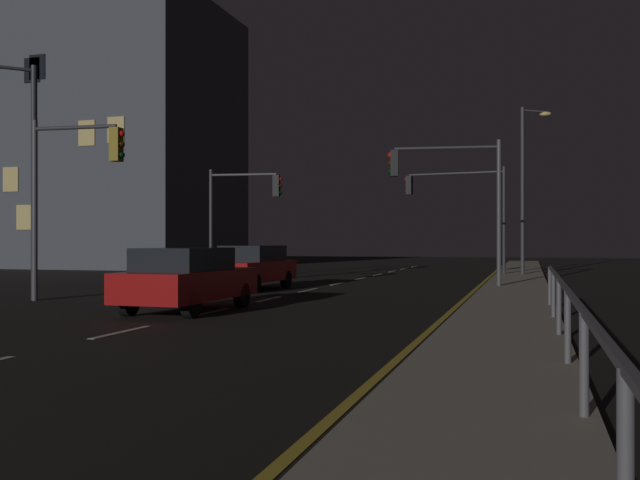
{
  "coord_description": "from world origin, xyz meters",
  "views": [
    {
      "loc": [
        7.46,
        -3.03,
        1.75
      ],
      "look_at": [
        0.03,
        22.33,
        1.77
      ],
      "focal_mm": 40.33,
      "sensor_mm": 36.0,
      "label": 1
    }
  ],
  "objects": [
    {
      "name": "street_lamp_far_end",
      "position": [
        7.29,
        32.87,
        4.87
      ],
      "size": [
        1.43,
        1.07,
        8.01
      ],
      "color": "#38383D",
      "rests_on": "sidewalk_right"
    },
    {
      "name": "street_lamp_mid_block",
      "position": [
        -6.72,
        14.7,
        4.14
      ],
      "size": [
        1.21,
        1.13,
        6.9
      ],
      "color": "#2D3033",
      "rests_on": "ground"
    },
    {
      "name": "building_distant",
      "position": [
        -21.95,
        39.9,
        8.7
      ],
      "size": [
        19.0,
        12.58,
        17.4
      ],
      "color": "#4C515B",
      "rests_on": "ground"
    },
    {
      "name": "car_oncoming",
      "position": [
        -2.04,
        20.68,
        0.82
      ],
      "size": [
        2.03,
        4.48,
        1.57
      ],
      "color": "#B71414",
      "rests_on": "ground"
    },
    {
      "name": "traffic_light_near_left",
      "position": [
        4.01,
        33.29,
        3.88
      ],
      "size": [
        5.07,
        0.9,
        5.22
      ],
      "color": "#2D3033",
      "rests_on": "sidewalk_right"
    },
    {
      "name": "car",
      "position": [
        -0.6,
        12.93,
        0.82
      ],
      "size": [
        1.91,
        4.44,
        1.57
      ],
      "color": "#B71414",
      "rests_on": "ground"
    },
    {
      "name": "traffic_light_near_right",
      "position": [
        -5.13,
        14.71,
        3.64
      ],
      "size": [
        2.92,
        0.43,
        5.24
      ],
      "color": "#4C4C51",
      "rests_on": "ground"
    },
    {
      "name": "lane_edge_line",
      "position": [
        5.6,
        22.5,
        0.01
      ],
      "size": [
        0.14,
        53.0,
        0.01
      ],
      "color": "gold",
      "rests_on": "ground"
    },
    {
      "name": "traffic_light_mid_right",
      "position": [
        -4.87,
        26.74,
        3.46
      ],
      "size": [
        3.34,
        0.59,
        4.94
      ],
      "color": "#38383D",
      "rests_on": "ground"
    },
    {
      "name": "traffic_light_overhead_east",
      "position": [
        4.66,
        23.14,
        3.82
      ],
      "size": [
        4.02,
        0.71,
        5.21
      ],
      "color": "#4C4C51",
      "rests_on": "sidewalk_right"
    },
    {
      "name": "barrier_fence",
      "position": [
        7.94,
        6.91,
        0.87
      ],
      "size": [
        0.09,
        17.9,
        0.98
      ],
      "color": "#59595E",
      "rests_on": "sidewalk_right"
    },
    {
      "name": "lane_markings_center",
      "position": [
        0.0,
        21.0,
        0.01
      ],
      "size": [
        0.14,
        50.0,
        0.01
      ],
      "color": "silver",
      "rests_on": "ground"
    },
    {
      "name": "sidewalk_right",
      "position": [
        6.97,
        17.5,
        0.07
      ],
      "size": [
        2.24,
        77.0,
        0.14
      ],
      "primitive_type": "cube",
      "color": "#9E937F",
      "rests_on": "ground"
    },
    {
      "name": "ground_plane",
      "position": [
        0.0,
        17.5,
        0.0
      ],
      "size": [
        112.0,
        112.0,
        0.0
      ],
      "primitive_type": "plane",
      "color": "black",
      "rests_on": "ground"
    }
  ]
}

